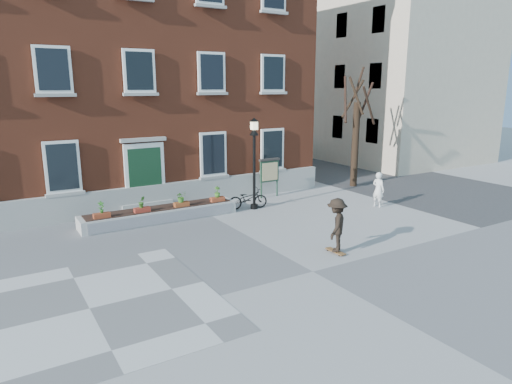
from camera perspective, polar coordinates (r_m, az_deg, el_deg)
ground at (r=13.45m, az=7.13°, el=-9.85°), size 100.00×100.00×0.00m
checker_patch at (r=12.00m, az=-20.08°, el=-13.54°), size 6.00×6.00×0.01m
bicycle at (r=19.77m, az=-1.03°, el=-0.83°), size 1.81×1.00×0.90m
parked_car at (r=33.05m, az=3.45°, el=5.27°), size 1.63×4.30×1.40m
bystander at (r=20.73m, az=15.04°, el=0.30°), size 0.46×0.62×1.56m
brick_building at (r=24.34m, az=-18.10°, el=15.06°), size 18.40×10.85×12.60m
planter_assembly at (r=18.47m, az=-11.80°, el=-2.60°), size 6.20×1.12×1.15m
bare_tree at (r=24.48m, az=12.37°, el=7.14°), size 1.83×1.83×6.16m
side_street at (r=39.16m, az=10.37°, el=15.59°), size 15.20×36.00×14.50m
lamp_post at (r=19.37m, az=-0.23°, el=5.17°), size 0.40×0.40×3.93m
notice_board at (r=21.69m, az=1.68°, el=2.62°), size 1.10×0.16×1.87m
skateboarder at (r=14.66m, az=10.03°, el=-4.10°), size 1.27×1.20×1.80m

